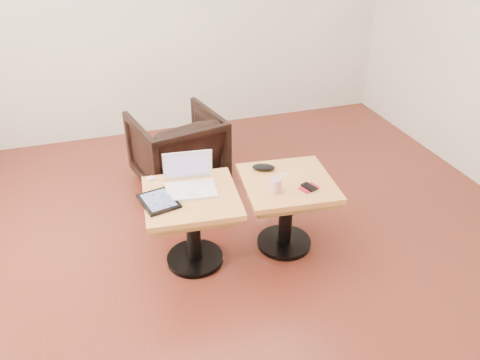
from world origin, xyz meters
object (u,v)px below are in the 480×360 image
object	(u,v)px
laptop	(190,182)
striped_cup	(276,185)
side_table_right	(287,197)
side_table_left	(192,212)
armchair	(177,149)

from	to	relation	value
laptop	striped_cup	world-z (taller)	laptop
laptop	side_table_right	bearing A→B (deg)	-3.64
side_table_left	armchair	world-z (taller)	armchair
side_table_left	laptop	bearing A→B (deg)	85.79
side_table_left	striped_cup	world-z (taller)	striped_cup
side_table_right	armchair	bearing A→B (deg)	122.15
side_table_right	striped_cup	size ratio (longest dim) A/B	6.53
side_table_left	armchair	size ratio (longest dim) A/B	0.92
side_table_right	striped_cup	xyz separation A→B (m)	(-0.13, -0.10, 0.18)
side_table_left	side_table_right	xyz separation A→B (m)	(0.65, -0.02, 0.00)
striped_cup	side_table_right	bearing A→B (deg)	38.33
striped_cup	armchair	xyz separation A→B (m)	(-0.41, 1.19, -0.27)
side_table_left	armchair	xyz separation A→B (m)	(0.11, 1.07, -0.09)
side_table_right	laptop	world-z (taller)	laptop
laptop	armchair	size ratio (longest dim) A/B	0.49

